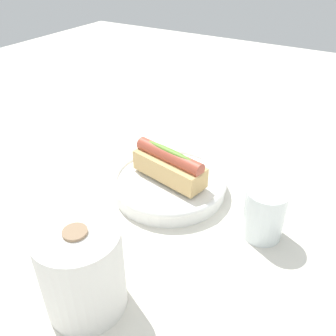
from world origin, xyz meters
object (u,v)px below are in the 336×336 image
at_px(hotdog_front, 168,165).
at_px(serving_bowl, 168,183).
at_px(water_glass, 264,215).
at_px(paper_towel_roll, 82,270).

bearing_deg(hotdog_front, serving_bowl, -94.76).
bearing_deg(water_glass, serving_bowl, -6.79).
height_order(serving_bowl, hotdog_front, hotdog_front).
xyz_separation_m(water_glass, paper_towel_roll, (0.16, 0.26, 0.02)).
distance_m(hotdog_front, paper_towel_roll, 0.28).
bearing_deg(water_glass, hotdog_front, -6.79).
distance_m(serving_bowl, hotdog_front, 0.04).
relative_size(serving_bowl, water_glass, 2.50).
distance_m(serving_bowl, paper_towel_roll, 0.29).
bearing_deg(paper_towel_roll, hotdog_front, -82.05).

